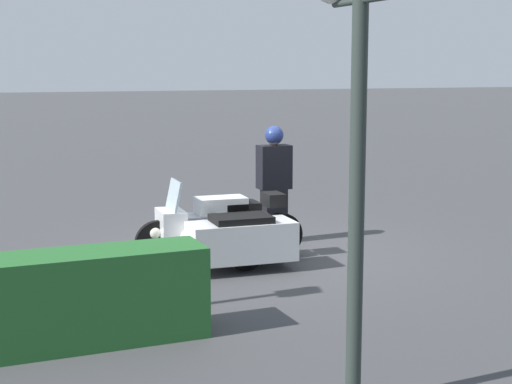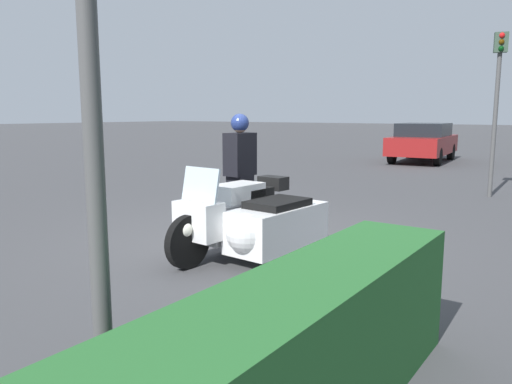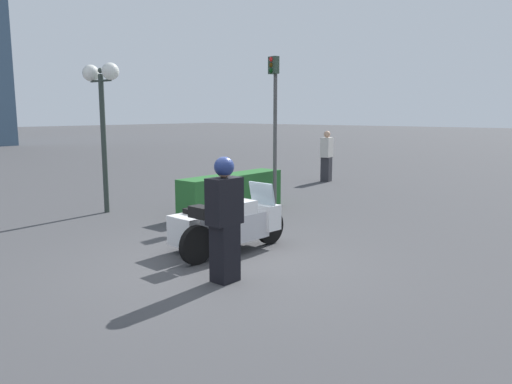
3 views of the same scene
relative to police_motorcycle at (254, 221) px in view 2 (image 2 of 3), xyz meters
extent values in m
plane|color=#424244|center=(-0.78, -0.62, -0.46)|extent=(160.00, 160.00, 0.00)
cylinder|color=black|center=(0.80, -0.35, -0.15)|extent=(0.63, 0.14, 0.62)
cylinder|color=black|center=(-0.92, -0.24, -0.15)|extent=(0.63, 0.14, 0.62)
cylinder|color=black|center=(-0.19, 0.27, -0.21)|extent=(0.49, 0.13, 0.48)
cube|color=#B7B7BC|center=(-0.06, -0.30, -0.01)|extent=(1.24, 0.50, 0.45)
cube|color=white|center=(-0.06, -0.30, 0.31)|extent=(0.69, 0.44, 0.24)
cube|color=black|center=(-0.33, -0.28, 0.29)|extent=(0.51, 0.43, 0.12)
cube|color=white|center=(0.62, -0.34, 0.08)|extent=(0.36, 0.58, 0.44)
cube|color=silver|center=(0.58, -0.34, 0.49)|extent=(0.15, 0.55, 0.40)
sphere|color=white|center=(0.84, -0.36, 0.01)|extent=(0.18, 0.18, 0.18)
cube|color=white|center=(-0.13, 0.26, -0.06)|extent=(1.41, 0.70, 0.50)
sphere|color=white|center=(0.45, 0.23, -0.04)|extent=(0.48, 0.47, 0.48)
cube|color=black|center=(-0.13, 0.26, 0.23)|extent=(0.79, 0.57, 0.09)
cube|color=black|center=(-0.81, -0.25, 0.36)|extent=(0.26, 0.39, 0.18)
cube|color=black|center=(-1.21, -1.12, -0.05)|extent=(0.35, 0.30, 0.82)
cube|color=black|center=(-1.21, -1.12, 0.69)|extent=(0.49, 0.31, 0.65)
sphere|color=tan|center=(-1.21, -1.12, 1.12)|extent=(0.22, 0.22, 0.22)
sphere|color=navy|center=(-1.21, -1.12, 1.16)|extent=(0.28, 0.28, 0.28)
cube|color=#28662D|center=(2.60, 2.21, -0.01)|extent=(3.03, 0.64, 0.89)
cylinder|color=#4C4C4C|center=(3.45, 1.58, 1.17)|extent=(0.09, 0.09, 3.25)
cylinder|color=#4C4C4C|center=(-6.62, 1.48, 1.04)|extent=(0.09, 0.09, 2.99)
cube|color=#334738|center=(-6.57, 1.50, 2.73)|extent=(0.21, 0.29, 0.40)
sphere|color=red|center=(-6.50, 1.52, 2.86)|extent=(0.11, 0.11, 0.11)
sphere|color=#462D06|center=(-6.50, 1.52, 2.73)|extent=(0.11, 0.11, 0.11)
sphere|color=#07350F|center=(-6.50, 1.52, 2.60)|extent=(0.11, 0.11, 0.11)
cube|color=maroon|center=(-13.72, -2.11, 0.17)|extent=(4.33, 2.12, 0.63)
cube|color=black|center=(-13.72, -2.11, 0.72)|extent=(2.31, 1.81, 0.47)
cylinder|color=black|center=(-14.95, -3.00, -0.15)|extent=(0.63, 0.26, 0.62)
cylinder|color=black|center=(-15.08, -1.45, -0.15)|extent=(0.63, 0.26, 0.62)
cylinder|color=black|center=(-12.36, -2.78, -0.15)|extent=(0.63, 0.26, 0.62)
cylinder|color=black|center=(-12.49, -1.23, -0.15)|extent=(0.63, 0.26, 0.62)
camera|label=1|loc=(3.51, 9.44, 2.13)|focal=55.00mm
camera|label=2|loc=(4.87, 3.48, 1.30)|focal=35.00mm
camera|label=3|loc=(-6.13, -5.76, 1.89)|focal=35.00mm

